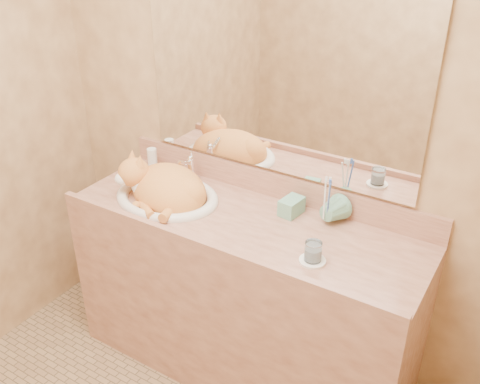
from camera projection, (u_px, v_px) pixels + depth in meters
The scene contains 12 objects.
wall_back at pixel (276, 114), 2.32m from camera, with size 2.40×0.02×2.50m, color olive.
vanity_counter at pixel (243, 297), 2.52m from camera, with size 1.60×0.55×0.85m, color brown, non-canonical shape.
mirror at pixel (276, 84), 2.25m from camera, with size 1.30×0.02×0.80m, color white.
sink_basin at pixel (166, 184), 2.45m from camera, with size 0.49×0.41×0.15m, color white, non-canonical shape.
faucet at pixel (191, 168), 2.59m from camera, with size 0.04×0.11×0.15m, color white, non-canonical shape.
cat at pixel (163, 185), 2.46m from camera, with size 0.41×0.33×0.22m, color orange, non-canonical shape.
soap_dispenser at pixel (284, 202), 2.28m from camera, with size 0.08×0.08×0.17m, color #6CAD91.
toothbrush_cup at pixel (325, 215), 2.25m from camera, with size 0.12×0.12×0.11m, color #6CAD91.
toothbrushes at pixel (327, 198), 2.21m from camera, with size 0.04×0.04×0.24m, color white, non-canonical shape.
saucer at pixel (312, 261), 2.05m from camera, with size 0.10×0.10×0.01m, color white.
water_glass at pixel (313, 251), 2.02m from camera, with size 0.07×0.07×0.08m, color silver.
lotion_bottle at pixel (152, 159), 2.72m from camera, with size 0.05×0.05×0.12m, color white.
Camera 1 is at (1.02, -0.96, 2.07)m, focal length 40.00 mm.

